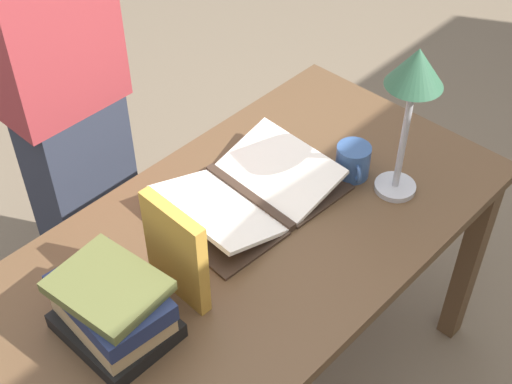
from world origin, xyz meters
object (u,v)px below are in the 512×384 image
(book_stack_tall, at_px, (113,308))
(person_reader, at_px, (64,99))
(open_book, at_px, (249,193))
(reading_lamp, at_px, (414,82))
(coffee_mug, at_px, (353,161))
(book_standing_upright, at_px, (176,252))

(book_stack_tall, relative_size, person_reader, 0.17)
(open_book, height_order, person_reader, person_reader)
(book_stack_tall, bearing_deg, open_book, -171.09)
(reading_lamp, bearing_deg, book_stack_tall, -12.50)
(reading_lamp, relative_size, coffee_mug, 3.94)
(coffee_mug, height_order, person_reader, person_reader)
(book_stack_tall, xyz_separation_m, reading_lamp, (-0.81, 0.18, 0.26))
(reading_lamp, bearing_deg, open_book, -40.96)
(open_book, bearing_deg, reading_lamp, 142.16)
(open_book, relative_size, person_reader, 0.30)
(book_standing_upright, xyz_separation_m, reading_lamp, (-0.63, 0.16, 0.21))
(book_stack_tall, bearing_deg, coffee_mug, 175.76)
(book_standing_upright, distance_m, person_reader, 0.80)
(person_reader, bearing_deg, reading_lamp, -66.63)
(open_book, height_order, book_standing_upright, book_standing_upright)
(book_standing_upright, height_order, person_reader, person_reader)
(book_stack_tall, xyz_separation_m, person_reader, (-0.41, -0.75, -0.03))
(open_book, relative_size, reading_lamp, 1.11)
(person_reader, bearing_deg, open_book, -81.25)
(person_reader, bearing_deg, coffee_mug, -65.46)
(reading_lamp, bearing_deg, book_standing_upright, -14.54)
(book_stack_tall, distance_m, book_standing_upright, 0.18)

